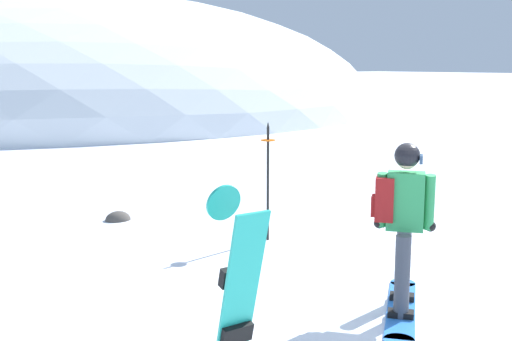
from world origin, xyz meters
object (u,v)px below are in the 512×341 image
at_px(snowboarder_main, 401,222).
at_px(spare_snowboard, 236,294).
at_px(rock_dark, 118,220).
at_px(piste_marker_near, 268,173).

height_order(snowboarder_main, spare_snowboard, snowboarder_main).
relative_size(snowboarder_main, rock_dark, 4.14).
xyz_separation_m(snowboarder_main, piste_marker_near, (0.41, 2.88, 0.05)).
distance_m(spare_snowboard, piste_marker_near, 4.36).
distance_m(piste_marker_near, rock_dark, 2.82).
xyz_separation_m(snowboarder_main, spare_snowboard, (-2.30, -0.54, -0.10)).
bearing_deg(rock_dark, snowboarder_main, -80.08).
relative_size(spare_snowboard, rock_dark, 3.89).
height_order(piste_marker_near, rock_dark, piste_marker_near).
xyz_separation_m(snowboarder_main, rock_dark, (-0.90, 5.17, -0.92)).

